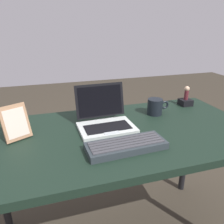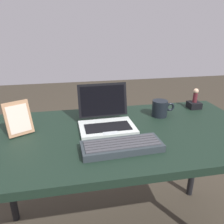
{
  "view_description": "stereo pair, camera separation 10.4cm",
  "coord_description": "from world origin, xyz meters",
  "views": [
    {
      "loc": [
        -0.31,
        -0.91,
        1.22
      ],
      "look_at": [
        -0.03,
        0.01,
        0.84
      ],
      "focal_mm": 35.82,
      "sensor_mm": 36.0,
      "label": 1
    },
    {
      "loc": [
        -0.21,
        -0.94,
        1.22
      ],
      "look_at": [
        -0.03,
        0.01,
        0.84
      ],
      "focal_mm": 35.82,
      "sensor_mm": 36.0,
      "label": 2
    }
  ],
  "objects": [
    {
      "name": "desk",
      "position": [
        0.0,
        0.0,
        0.66
      ],
      "size": [
        1.36,
        0.69,
        0.74
      ],
      "color": "black",
      "rests_on": "ground"
    },
    {
      "name": "laptop_front",
      "position": [
        -0.05,
        0.07,
        0.78
      ],
      "size": [
        0.28,
        0.24,
        0.2
      ],
      "color": "#B6BEBA",
      "rests_on": "desk"
    },
    {
      "name": "external_keyboard",
      "position": [
        -0.02,
        -0.16,
        0.75
      ],
      "size": [
        0.34,
        0.14,
        0.03
      ],
      "color": "#272E32",
      "rests_on": "desk"
    },
    {
      "name": "photo_frame",
      "position": [
        -0.46,
        0.07,
        0.81
      ],
      "size": [
        0.13,
        0.1,
        0.16
      ],
      "color": "#956C4C",
      "rests_on": "desk"
    },
    {
      "name": "figurine_stand",
      "position": [
        0.53,
        0.23,
        0.75
      ],
      "size": [
        0.07,
        0.07,
        0.04
      ],
      "primitive_type": "cube",
      "color": "black",
      "rests_on": "desk"
    },
    {
      "name": "figurine",
      "position": [
        0.53,
        0.23,
        0.82
      ],
      "size": [
        0.03,
        0.03,
        0.09
      ],
      "color": "#4F1B22",
      "rests_on": "figurine_stand"
    },
    {
      "name": "coffee_mug",
      "position": [
        0.27,
        0.15,
        0.78
      ],
      "size": [
        0.13,
        0.08,
        0.09
      ],
      "color": "black",
      "rests_on": "desk"
    }
  ]
}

